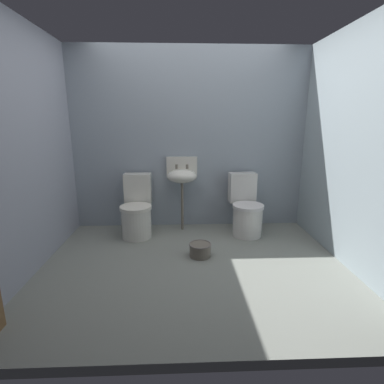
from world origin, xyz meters
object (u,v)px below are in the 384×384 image
Objects in this scene: toilet_left at (137,211)px; toilet_right at (246,210)px; sink at (182,176)px; bucket at (200,249)px.

toilet_left is 1.00× the size of toilet_right.
toilet_left is 1.43m from toilet_right.
toilet_left is at bearing -162.40° from sink.
toilet_right is 3.10× the size of bucket.
sink is 1.10m from bucket.
toilet_right is at bearing 179.17° from toilet_left.
sink is (0.59, 0.19, 0.43)m from toilet_left.
toilet_left is 0.79× the size of sink.
toilet_left is at bearing -4.32° from toilet_right.
sink reaches higher than toilet_right.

